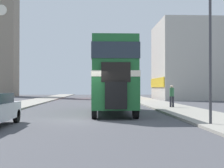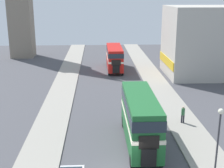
{
  "view_description": "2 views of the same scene",
  "coord_description": "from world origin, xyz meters",
  "px_view_note": "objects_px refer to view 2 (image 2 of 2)",
  "views": [
    {
      "loc": [
        0.81,
        -15.67,
        1.66
      ],
      "look_at": [
        1.68,
        4.78,
        1.91
      ],
      "focal_mm": 50.0,
      "sensor_mm": 36.0,
      "label": 1
    },
    {
      "loc": [
        -1.99,
        -20.07,
        12.78
      ],
      "look_at": [
        0.0,
        20.22,
        1.04
      ],
      "focal_mm": 50.0,
      "sensor_mm": 36.0,
      "label": 2
    }
  ],
  "objects_px": {
    "bus_distant": "(114,56)",
    "double_decker_bus": "(140,116)",
    "pedestrian_walking": "(183,113)",
    "street_lamp": "(218,139)"
  },
  "relations": [
    {
      "from": "bus_distant",
      "to": "double_decker_bus",
      "type": "bearing_deg",
      "value": -88.68
    },
    {
      "from": "pedestrian_walking",
      "to": "street_lamp",
      "type": "relative_size",
      "value": 0.3
    },
    {
      "from": "double_decker_bus",
      "to": "pedestrian_walking",
      "type": "distance_m",
      "value": 6.66
    },
    {
      "from": "double_decker_bus",
      "to": "street_lamp",
      "type": "bearing_deg",
      "value": -61.59
    },
    {
      "from": "pedestrian_walking",
      "to": "street_lamp",
      "type": "bearing_deg",
      "value": -95.17
    },
    {
      "from": "double_decker_bus",
      "to": "pedestrian_walking",
      "type": "bearing_deg",
      "value": 40.13
    },
    {
      "from": "bus_distant",
      "to": "pedestrian_walking",
      "type": "bearing_deg",
      "value": -76.71
    },
    {
      "from": "double_decker_bus",
      "to": "pedestrian_walking",
      "type": "relative_size",
      "value": 5.4
    },
    {
      "from": "double_decker_bus",
      "to": "bus_distant",
      "type": "xyz_separation_m",
      "value": [
        -0.64,
        27.88,
        -0.23
      ]
    },
    {
      "from": "bus_distant",
      "to": "street_lamp",
      "type": "relative_size",
      "value": 1.62
    }
  ]
}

